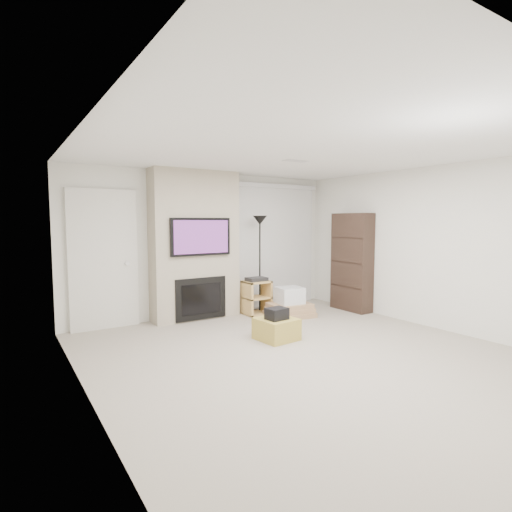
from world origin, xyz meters
TOP-DOWN VIEW (x-y plane):
  - floor at (0.00, 0.00)m, footprint 5.00×5.50m
  - ceiling at (0.00, 0.00)m, footprint 5.00×5.50m
  - wall_back at (0.00, 2.75)m, footprint 5.00×0.00m
  - wall_left at (-2.50, 0.00)m, footprint 0.00×5.50m
  - wall_right at (2.50, 0.00)m, footprint 0.00×5.50m
  - hvac_vent at (0.40, 0.80)m, footprint 0.35×0.18m
  - ottoman at (0.07, 0.79)m, footprint 0.54×0.54m
  - black_bag at (0.05, 0.74)m, footprint 0.30×0.24m
  - fireplace_wall at (-0.35, 2.54)m, footprint 1.50×0.47m
  - entry_door at (-1.80, 2.71)m, footprint 1.02×0.11m
  - vertical_blinds at (1.40, 2.70)m, footprint 1.98×0.10m
  - floor_lamp at (0.83, 2.35)m, footprint 0.26×0.26m
  - av_stand at (0.68, 2.22)m, footprint 0.45×0.38m
  - box_stack at (1.06, 1.75)m, footprint 0.84×0.68m
  - bookshelf at (2.34, 1.54)m, footprint 0.30×0.80m

SIDE VIEW (x-z plane):
  - floor at x=0.00m, z-range 0.00..0.00m
  - ottoman at x=0.07m, z-range 0.00..0.30m
  - box_stack at x=1.06m, z-range -0.06..0.45m
  - av_stand at x=0.68m, z-range 0.02..0.68m
  - black_bag at x=0.05m, z-range 0.30..0.46m
  - bookshelf at x=2.34m, z-range 0.00..1.80m
  - entry_door at x=-1.80m, z-range -0.02..2.12m
  - fireplace_wall at x=-0.35m, z-range -0.01..2.49m
  - wall_back at x=0.00m, z-range 0.00..2.50m
  - wall_left at x=-2.50m, z-range 0.00..2.50m
  - wall_right at x=2.50m, z-range 0.00..2.50m
  - vertical_blinds at x=1.40m, z-range 0.09..2.46m
  - floor_lamp at x=0.83m, z-range 0.50..2.26m
  - hvac_vent at x=0.40m, z-range 2.49..2.50m
  - ceiling at x=0.00m, z-range 2.50..2.50m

